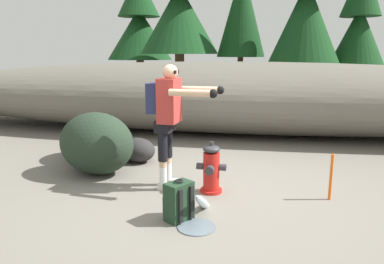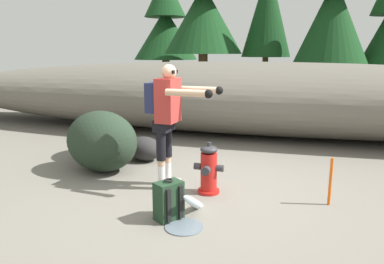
{
  "view_description": "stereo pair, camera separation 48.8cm",
  "coord_description": "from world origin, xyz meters",
  "views": [
    {
      "loc": [
        0.78,
        -4.78,
        1.84
      ],
      "look_at": [
        -0.21,
        0.2,
        0.75
      ],
      "focal_mm": 34.66,
      "sensor_mm": 36.0,
      "label": 1
    },
    {
      "loc": [
        1.26,
        -4.66,
        1.84
      ],
      "look_at": [
        -0.21,
        0.2,
        0.75
      ],
      "focal_mm": 34.66,
      "sensor_mm": 36.0,
      "label": 2
    }
  ],
  "objects": [
    {
      "name": "pine_tree_right",
      "position": [
        2.06,
        9.39,
        3.34
      ],
      "size": [
        2.81,
        2.81,
        6.47
      ],
      "color": "#47331E",
      "rests_on": "ground_plane"
    },
    {
      "name": "pine_tree_far_left",
      "position": [
        -4.75,
        11.19,
        3.05
      ],
      "size": [
        2.82,
        2.82,
        5.2
      ],
      "color": "#47331E",
      "rests_on": "ground_plane"
    },
    {
      "name": "utility_worker",
      "position": [
        -0.47,
        -0.06,
        1.07
      ],
      "size": [
        1.0,
        0.58,
        1.69
      ],
      "rotation": [
        0.0,
        0.0,
        -0.07
      ],
      "color": "beige",
      "rests_on": "ground_plane"
    },
    {
      "name": "ground_plane",
      "position": [
        0.0,
        0.0,
        -0.02
      ],
      "size": [
        56.0,
        56.0,
        0.04
      ],
      "primitive_type": "cube",
      "color": "slate"
    },
    {
      "name": "dirt_embankment",
      "position": [
        0.0,
        3.93,
        0.82
      ],
      "size": [
        17.6,
        3.2,
        1.64
      ],
      "primitive_type": "ellipsoid",
      "color": "#666056",
      "rests_on": "ground_plane"
    },
    {
      "name": "pine_tree_left",
      "position": [
        -2.48,
        9.19,
        3.51
      ],
      "size": [
        2.93,
        2.93,
        5.96
      ],
      "color": "#47331E",
      "rests_on": "ground_plane"
    },
    {
      "name": "boulder_small",
      "position": [
        -1.33,
        1.07,
        0.21
      ],
      "size": [
        0.8,
        0.74,
        0.41
      ],
      "primitive_type": "ellipsoid",
      "rotation": [
        0.0,
        0.0,
        5.85
      ],
      "color": "#2B2A2A",
      "rests_on": "ground_plane"
    },
    {
      "name": "boulder_mid",
      "position": [
        -2.2,
        1.07,
        0.38
      ],
      "size": [
        1.1,
        1.23,
        0.77
      ],
      "primitive_type": "ellipsoid",
      "rotation": [
        0.0,
        0.0,
        5.07
      ],
      "color": "#2C2E26",
      "rests_on": "ground_plane"
    },
    {
      "name": "hydrant_water_jet",
      "position": [
        0.11,
        -0.79,
        0.07
      ],
      "size": [
        0.42,
        1.14,
        0.62
      ],
      "color": "silver",
      "rests_on": "ground_plane"
    },
    {
      "name": "pine_tree_far_right",
      "position": [
        4.04,
        10.17,
        2.78
      ],
      "size": [
        2.22,
        2.22,
        5.17
      ],
      "color": "#47331E",
      "rests_on": "ground_plane"
    },
    {
      "name": "spare_backpack",
      "position": [
        -0.12,
        -1.01,
        0.22
      ],
      "size": [
        0.36,
        0.36,
        0.47
      ],
      "rotation": [
        0.0,
        0.0,
        2.55
      ],
      "color": "#1E3823",
      "rests_on": "ground_plane"
    },
    {
      "name": "boulder_large",
      "position": [
        -1.73,
        0.34,
        0.48
      ],
      "size": [
        1.45,
        1.27,
        0.96
      ],
      "primitive_type": "ellipsoid",
      "rotation": [
        0.0,
        0.0,
        2.83
      ],
      "color": "#233324",
      "rests_on": "ground_plane"
    },
    {
      "name": "fire_hydrant",
      "position": [
        0.11,
        -0.1,
        0.32
      ],
      "size": [
        0.4,
        0.35,
        0.7
      ],
      "color": "red",
      "rests_on": "ground_plane"
    },
    {
      "name": "survey_stake",
      "position": [
        1.64,
        -0.07,
        0.3
      ],
      "size": [
        0.04,
        0.04,
        0.6
      ],
      "primitive_type": "cylinder",
      "color": "#E55914",
      "rests_on": "ground_plane"
    }
  ]
}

